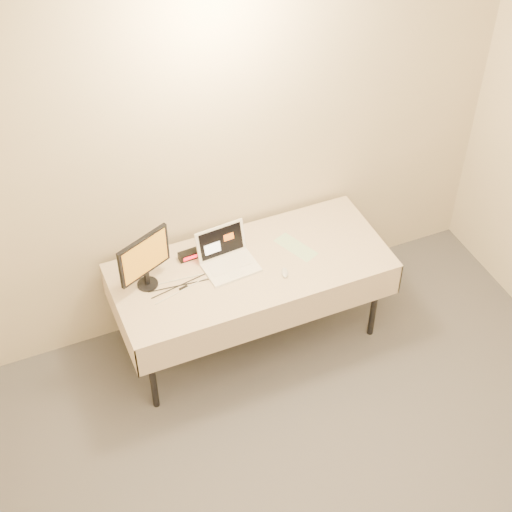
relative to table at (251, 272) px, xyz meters
name	(u,v)px	position (x,y,z in m)	size (l,w,h in m)	color
back_wall	(224,153)	(0.00, 0.45, 0.67)	(4.00, 0.10, 2.70)	beige
table	(251,272)	(0.00, 0.00, 0.00)	(1.86, 0.81, 0.74)	black
laptop	(227,257)	(-0.14, 0.08, 0.12)	(0.37, 0.33, 0.24)	white
monitor	(144,258)	(-0.69, 0.09, 0.30)	(0.37, 0.18, 0.40)	black
book	(223,255)	(-0.17, 0.07, 0.16)	(0.15, 0.02, 0.20)	brown
alarm_clock	(189,255)	(-0.36, 0.23, 0.09)	(0.14, 0.07, 0.06)	black
clicker	(285,273)	(0.17, -0.16, 0.07)	(0.05, 0.09, 0.02)	silver
paper_form	(296,247)	(0.35, 0.04, 0.06)	(0.12, 0.31, 0.00)	#BCE9BA
usb_dongle	(183,288)	(-0.49, -0.03, 0.07)	(0.06, 0.02, 0.01)	black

